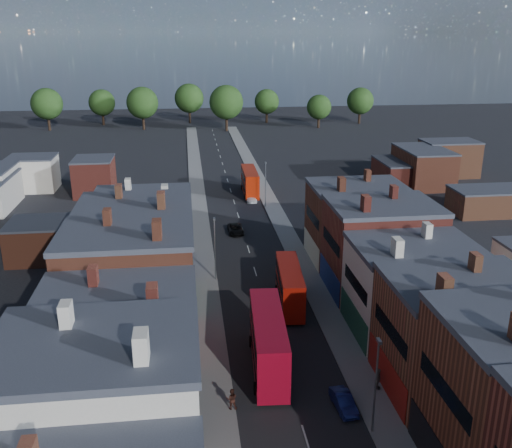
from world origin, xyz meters
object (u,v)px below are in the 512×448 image
object	(u,v)px
bus_0	(268,341)
car_1	(344,402)
car_3	(250,198)
ped_3	(378,379)
bus_1	(290,285)
car_2	(236,229)
bus_2	(250,181)
ped_1	(232,399)

from	to	relation	value
bus_0	car_1	distance (m)	8.74
car_3	ped_3	distance (m)	58.95
bus_1	car_2	distance (m)	25.27
bus_0	ped_3	bearing A→B (deg)	-22.96
car_2	bus_2	bearing A→B (deg)	76.71
bus_0	ped_1	xyz separation A→B (m)	(-3.80, -5.66, -1.78)
car_3	ped_3	world-z (taller)	ped_3
bus_0	bus_1	bearing A→B (deg)	74.85
bus_1	car_1	bearing A→B (deg)	-81.90
car_3	bus_0	bearing A→B (deg)	-99.29
car_2	ped_1	bearing A→B (deg)	-96.72
bus_2	ped_3	bearing A→B (deg)	-85.44
bus_0	bus_2	world-z (taller)	bus_0
car_2	ped_1	size ratio (longest dim) A/B	2.62
bus_0	car_3	world-z (taller)	bus_0
bus_1	ped_3	world-z (taller)	bus_1
bus_1	car_1	size ratio (longest dim) A/B	2.77
ped_3	car_3	bearing A→B (deg)	29.02
car_2	ped_3	distance (m)	42.57
bus_2	ped_1	distance (m)	65.25
ped_1	bus_2	bearing A→B (deg)	-92.84
bus_2	ped_1	world-z (taller)	bus_2
car_1	car_3	world-z (taller)	car_3
car_3	ped_1	world-z (taller)	ped_1
bus_0	bus_1	xyz separation A→B (m)	(4.19, 12.34, -0.38)
bus_2	ped_3	size ratio (longest dim) A/B	5.66
ped_3	bus_0	bearing A→B (deg)	88.17
bus_0	car_3	xyz separation A→B (m)	(4.51, 54.33, -2.18)
bus_0	bus_1	distance (m)	13.03
bus_2	bus_1	bearing A→B (deg)	-89.93
bus_1	ped_1	bearing A→B (deg)	-109.20
bus_2	ped_1	bearing A→B (deg)	-96.72
bus_2	bus_0	bearing A→B (deg)	-93.80
car_2	bus_0	bearing A→B (deg)	-91.72
ped_3	car_1	bearing A→B (deg)	145.51
car_3	ped_1	size ratio (longest dim) A/B	2.41
car_2	bus_1	bearing A→B (deg)	-82.38
ped_1	bus_1	bearing A→B (deg)	-109.10
car_2	car_3	world-z (taller)	car_2
bus_2	car_3	size ratio (longest dim) A/B	2.50
bus_0	car_1	bearing A→B (deg)	-47.60
bus_1	car_2	size ratio (longest dim) A/B	2.22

